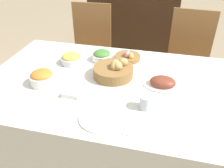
# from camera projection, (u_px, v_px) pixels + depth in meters

# --- Properties ---
(ground_plane) EXTENTS (12.00, 12.00, 0.00)m
(ground_plane) POSITION_uv_depth(u_px,v_px,m) (117.00, 156.00, 2.05)
(ground_plane) COLOR tan
(dining_table) EXTENTS (1.88, 1.12, 0.75)m
(dining_table) POSITION_uv_depth(u_px,v_px,m) (117.00, 123.00, 1.84)
(dining_table) COLOR silver
(dining_table) RESTS_ON ground
(chair_far_right) EXTENTS (0.45, 0.45, 1.01)m
(chair_far_right) POSITION_uv_depth(u_px,v_px,m) (187.00, 60.00, 2.38)
(chair_far_right) COLOR olive
(chair_far_right) RESTS_ON ground
(chair_far_left) EXTENTS (0.43, 0.43, 1.01)m
(chair_far_left) POSITION_uv_depth(u_px,v_px,m) (90.00, 50.00, 2.59)
(chair_far_left) COLOR olive
(chair_far_left) RESTS_ON ground
(sideboard) EXTENTS (1.16, 0.44, 0.97)m
(sideboard) POSITION_uv_depth(u_px,v_px,m) (133.00, 29.00, 3.30)
(sideboard) COLOR #3D2616
(sideboard) RESTS_ON ground
(bread_basket) EXTENTS (0.29, 0.29, 0.13)m
(bread_basket) POSITION_uv_depth(u_px,v_px,m) (114.00, 70.00, 1.69)
(bread_basket) COLOR olive
(bread_basket) RESTS_ON dining_table
(egg_basket) EXTENTS (0.21, 0.21, 0.08)m
(egg_basket) POSITION_uv_depth(u_px,v_px,m) (128.00, 57.00, 1.92)
(egg_basket) COLOR olive
(egg_basket) RESTS_ON dining_table
(ham_platter) EXTENTS (0.27, 0.19, 0.07)m
(ham_platter) POSITION_uv_depth(u_px,v_px,m) (163.00, 83.00, 1.59)
(ham_platter) COLOR white
(ham_platter) RESTS_ON dining_table
(green_salad_bowl) EXTENTS (0.16, 0.16, 0.08)m
(green_salad_bowl) POSITION_uv_depth(u_px,v_px,m) (102.00, 56.00, 1.90)
(green_salad_bowl) COLOR white
(green_salad_bowl) RESTS_ON dining_table
(pineapple_bowl) EXTENTS (0.17, 0.17, 0.08)m
(pineapple_bowl) POSITION_uv_depth(u_px,v_px,m) (72.00, 59.00, 1.86)
(pineapple_bowl) COLOR silver
(pineapple_bowl) RESTS_ON dining_table
(carrot_bowl) EXTENTS (0.17, 0.17, 0.10)m
(carrot_bowl) POSITION_uv_depth(u_px,v_px,m) (42.00, 78.00, 1.60)
(carrot_bowl) COLOR white
(carrot_bowl) RESTS_ON dining_table
(dinner_plate) EXTENTS (0.24, 0.24, 0.01)m
(dinner_plate) POSITION_uv_depth(u_px,v_px,m) (100.00, 118.00, 1.32)
(dinner_plate) COLOR white
(dinner_plate) RESTS_ON dining_table
(fork) EXTENTS (0.02, 0.19, 0.00)m
(fork) POSITION_uv_depth(u_px,v_px,m) (76.00, 114.00, 1.35)
(fork) COLOR silver
(fork) RESTS_ON dining_table
(knife) EXTENTS (0.02, 0.19, 0.00)m
(knife) POSITION_uv_depth(u_px,v_px,m) (126.00, 123.00, 1.30)
(knife) COLOR silver
(knife) RESTS_ON dining_table
(spoon) EXTENTS (0.02, 0.19, 0.00)m
(spoon) POSITION_uv_depth(u_px,v_px,m) (132.00, 123.00, 1.29)
(spoon) COLOR silver
(spoon) RESTS_ON dining_table
(drinking_cup) EXTENTS (0.08, 0.08, 0.09)m
(drinking_cup) POSITION_uv_depth(u_px,v_px,m) (146.00, 102.00, 1.38)
(drinking_cup) COLOR silver
(drinking_cup) RESTS_ON dining_table
(butter_dish) EXTENTS (0.11, 0.07, 0.03)m
(butter_dish) POSITION_uv_depth(u_px,v_px,m) (71.00, 94.00, 1.50)
(butter_dish) COLOR white
(butter_dish) RESTS_ON dining_table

